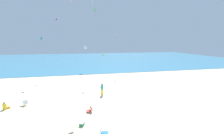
{
  "coord_description": "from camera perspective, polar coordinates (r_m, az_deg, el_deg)",
  "views": [
    {
      "loc": [
        -3.22,
        -7.98,
        7.16
      ],
      "look_at": [
        0.0,
        6.55,
        4.71
      ],
      "focal_mm": 25.08,
      "sensor_mm": 36.0,
      "label": 1
    }
  ],
  "objects": [
    {
      "name": "ground_plane",
      "position": [
        19.62,
        -2.24,
        -12.07
      ],
      "size": [
        120.0,
        120.0,
        0.0
      ],
      "primitive_type": "plane",
      "color": "beige"
    },
    {
      "name": "ocean_water",
      "position": [
        64.12,
        -9.56,
        2.82
      ],
      "size": [
        120.0,
        60.0,
        0.05
      ],
      "primitive_type": "cube",
      "color": "teal",
      "rests_on": "ground_plane"
    },
    {
      "name": "beach_chair_mid_beach",
      "position": [
        20.5,
        -29.27,
        -11.44
      ],
      "size": [
        0.85,
        0.83,
        0.66
      ],
      "rotation": [
        0.0,
        0.0,
        2.49
      ],
      "color": "white",
      "rests_on": "ground_plane"
    },
    {
      "name": "beach_chair_near_camera",
      "position": [
        13.01,
        -3.32,
        -22.51
      ],
      "size": [
        0.78,
        0.69,
        0.66
      ],
      "rotation": [
        0.0,
        0.0,
        5.97
      ],
      "color": "#2370B2",
      "rests_on": "ground_plane"
    },
    {
      "name": "beach_chair_far_right",
      "position": [
        16.75,
        -8.04,
        -15.09
      ],
      "size": [
        0.67,
        0.64,
        0.59
      ],
      "rotation": [
        0.0,
        0.0,
        3.43
      ],
      "color": "#D13D3D",
      "rests_on": "ground_plane"
    },
    {
      "name": "cooler_box",
      "position": [
        14.55,
        -10.94,
        -19.68
      ],
      "size": [
        0.51,
        0.57,
        0.28
      ],
      "rotation": [
        0.0,
        0.0,
        4.28
      ],
      "color": "#339956",
      "rests_on": "ground_plane"
    },
    {
      "name": "person_1",
      "position": [
        20.63,
        -34.43,
        -11.77
      ],
      "size": [
        0.71,
        0.7,
        0.82
      ],
      "rotation": [
        0.0,
        0.0,
        0.75
      ],
      "color": "yellow",
      "rests_on": "ground_plane"
    },
    {
      "name": "person_2",
      "position": [
        21.21,
        -3.65,
        -7.82
      ],
      "size": [
        0.41,
        0.41,
        1.58
      ],
      "rotation": [
        0.0,
        0.0,
        1.17
      ],
      "color": "yellow",
      "rests_on": "ground_plane"
    },
    {
      "name": "kite_white",
      "position": [
        38.26,
        -9.78,
        7.28
      ],
      "size": [
        1.07,
        1.25,
        1.37
      ],
      "rotation": [
        0.0,
        0.0,
        2.72
      ],
      "color": "white"
    },
    {
      "name": "kite_teal",
      "position": [
        29.97,
        -24.28,
        9.67
      ],
      "size": [
        0.66,
        0.54,
        1.33
      ],
      "rotation": [
        0.0,
        0.0,
        4.55
      ],
      "color": "#1EADAD"
    },
    {
      "name": "kite_purple",
      "position": [
        36.64,
        -19.59,
        16.15
      ],
      "size": [
        0.57,
        0.5,
        0.86
      ],
      "rotation": [
        0.0,
        0.0,
        4.41
      ],
      "color": "purple"
    },
    {
      "name": "kite_lime",
      "position": [
        27.75,
        -3.2,
        4.5
      ],
      "size": [
        0.64,
        0.63,
        1.33
      ],
      "rotation": [
        0.0,
        0.0,
        2.39
      ],
      "color": "#99DB33"
    },
    {
      "name": "kite_green",
      "position": [
        32.42,
        -6.32,
        19.81
      ],
      "size": [
        0.39,
        0.49,
        1.24
      ],
      "rotation": [
        0.0,
        0.0,
        1.12
      ],
      "color": "green"
    },
    {
      "name": "kite_pink",
      "position": [
        34.48,
        1.67,
        11.64
      ],
      "size": [
        0.27,
        0.95,
        1.28
      ],
      "rotation": [
        0.0,
        0.0,
        1.15
      ],
      "color": "pink"
    }
  ]
}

